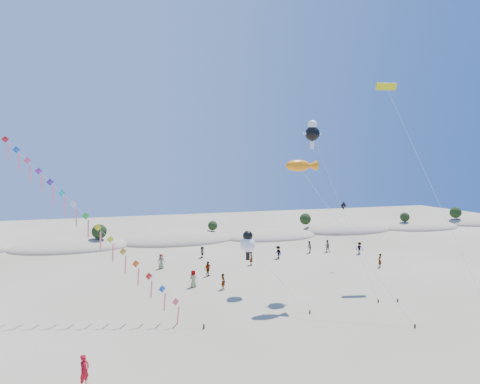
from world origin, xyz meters
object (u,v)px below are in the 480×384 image
Objects in this scene: fish_kite at (302,166)px; flyer_foreground at (84,371)px; kite_train at (29,163)px; parafoil_kite at (388,90)px.

flyer_foreground is at bearing -151.04° from fish_kite.
fish_kite is (23.59, -4.73, -0.28)m from kite_train.
fish_kite is 6.98× the size of flyer_foreground.
kite_train is 13.71× the size of flyer_foreground.
fish_kite is at bearing -26.15° from flyer_foreground.
fish_kite is 0.60× the size of parafoil_kite.
kite_train is 24.06m from fish_kite.
flyer_foreground is (5.13, -14.95, -11.78)m from kite_train.
kite_train is 37.25m from parafoil_kite.
fish_kite is 24.03m from flyer_foreground.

